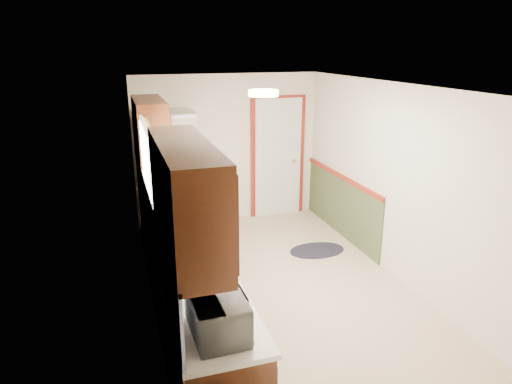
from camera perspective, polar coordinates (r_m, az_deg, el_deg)
room_shell at (r=5.16m, az=3.33°, el=-0.38°), size 3.20×5.20×2.52m
kitchen_run at (r=4.75m, az=-9.65°, el=-7.32°), size 0.63×4.00×2.20m
back_wall_trim at (r=7.57m, az=4.39°, el=3.08°), size 1.12×2.30×2.08m
ceiling_fixture at (r=4.63m, az=0.93°, el=12.27°), size 0.30×0.30×0.06m
microwave at (r=3.17m, az=-4.78°, el=-14.47°), size 0.31×0.54×0.36m
refrigerator at (r=6.91m, az=-10.78°, el=1.99°), size 0.80×0.80×1.92m
rug at (r=6.66m, az=7.64°, el=-7.23°), size 0.81×0.53×0.01m
cooktop at (r=5.66m, az=-10.81°, el=-1.66°), size 0.48×0.58×0.02m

